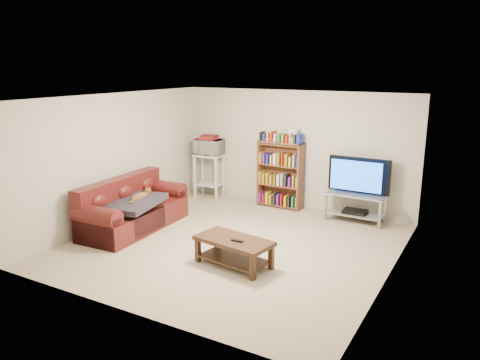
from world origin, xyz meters
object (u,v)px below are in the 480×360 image
Objects in this scene: coffee_table at (234,247)px; tv_stand at (356,203)px; sofa at (131,211)px; bookshelf at (280,174)px.

tv_stand reaches higher than coffee_table.
bookshelf is (1.81, 2.51, 0.39)m from sofa.
coffee_table is 1.11× the size of tv_stand.
tv_stand is at bearing -3.19° from bookshelf.
sofa is 1.78× the size of coffee_table.
coffee_table is (2.45, -0.50, -0.03)m from sofa.
coffee_table is 3.11m from bookshelf.
coffee_table is 3.03m from tv_stand.
bookshelf is at bearing 51.24° from sofa.
bookshelf is (-0.63, 3.01, 0.42)m from coffee_table.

